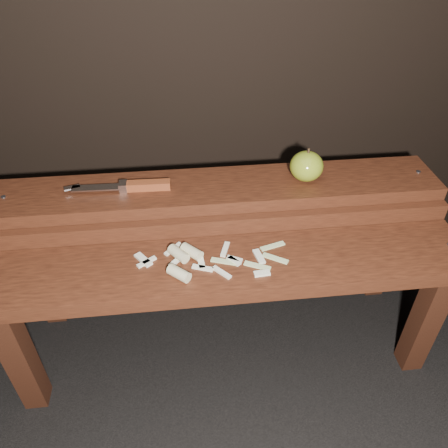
{
  "coord_description": "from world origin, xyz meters",
  "views": [
    {
      "loc": [
        -0.1,
        -0.81,
        1.14
      ],
      "look_at": [
        0.0,
        0.06,
        0.45
      ],
      "focal_mm": 35.0,
      "sensor_mm": 36.0,
      "label": 1
    }
  ],
  "objects": [
    {
      "name": "ground",
      "position": [
        0.0,
        0.0,
        0.0
      ],
      "size": [
        60.0,
        60.0,
        0.0
      ],
      "primitive_type": "plane",
      "color": "black"
    },
    {
      "name": "bench_front_tier",
      "position": [
        0.0,
        -0.06,
        0.35
      ],
      "size": [
        1.2,
        0.2,
        0.42
      ],
      "color": "black",
      "rests_on": "ground"
    },
    {
      "name": "bench_rear_tier",
      "position": [
        0.0,
        0.17,
        0.41
      ],
      "size": [
        1.2,
        0.21,
        0.5
      ],
      "color": "black",
      "rests_on": "ground"
    },
    {
      "name": "apple",
      "position": [
        0.23,
        0.17,
        0.54
      ],
      "size": [
        0.09,
        0.09,
        0.09
      ],
      "color": "olive",
      "rests_on": "bench_rear_tier"
    },
    {
      "name": "knife",
      "position": [
        -0.22,
        0.17,
        0.51
      ],
      "size": [
        0.28,
        0.04,
        0.02
      ],
      "color": "brown",
      "rests_on": "bench_rear_tier"
    },
    {
      "name": "apple_scraps",
      "position": [
        -0.08,
        -0.04,
        0.43
      ],
      "size": [
        0.38,
        0.15,
        0.03
      ],
      "color": "beige",
      "rests_on": "bench_front_tier"
    }
  ]
}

